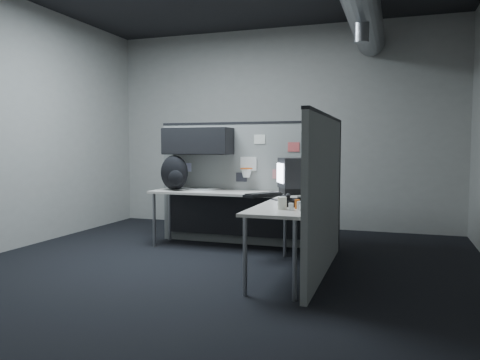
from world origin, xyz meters
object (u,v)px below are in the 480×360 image
(desk, at_px, (250,204))
(keyboard, at_px, (263,195))
(monitor, at_px, (296,175))
(backpack, at_px, (174,173))
(phone, at_px, (295,201))

(desk, relative_size, keyboard, 4.59)
(monitor, relative_size, keyboard, 1.02)
(monitor, xyz_separation_m, keyboard, (-0.29, -0.44, -0.20))
(monitor, xyz_separation_m, backpack, (-1.62, -0.05, -0.00))
(phone, xyz_separation_m, backpack, (-1.85, 1.11, 0.18))
(keyboard, bearing_deg, backpack, 148.78)
(monitor, bearing_deg, keyboard, -105.56)
(desk, relative_size, monitor, 4.50)
(keyboard, distance_m, phone, 0.88)
(phone, bearing_deg, monitor, 99.53)
(keyboard, relative_size, phone, 1.82)
(monitor, bearing_deg, desk, -130.36)
(desk, distance_m, backpack, 1.21)
(desk, xyz_separation_m, monitor, (0.49, 0.30, 0.34))
(desk, xyz_separation_m, backpack, (-1.13, 0.26, 0.34))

